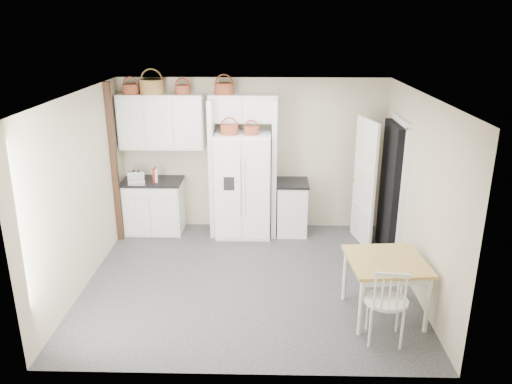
{
  "coord_description": "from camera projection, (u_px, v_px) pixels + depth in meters",
  "views": [
    {
      "loc": [
        0.26,
        -6.27,
        3.48
      ],
      "look_at": [
        0.09,
        0.4,
        1.18
      ],
      "focal_mm": 35.0,
      "sensor_mm": 36.0,
      "label": 1
    }
  ],
  "objects": [
    {
      "name": "ceiling",
      "position": [
        248.0,
        95.0,
        6.22
      ],
      "size": [
        4.5,
        4.5,
        0.0
      ],
      "primitive_type": "plane",
      "color": "white",
      "rests_on": "wall_back"
    },
    {
      "name": "dining_table",
      "position": [
        384.0,
        287.0,
        6.12
      ],
      "size": [
        0.98,
        0.98,
        0.75
      ],
      "primitive_type": "cube",
      "rotation": [
        0.0,
        0.0,
        0.09
      ],
      "color": "#A17C42",
      "rests_on": "floor"
    },
    {
      "name": "base_cab_left",
      "position": [
        154.0,
        207.0,
        8.57
      ],
      "size": [
        0.96,
        0.6,
        0.89
      ],
      "primitive_type": "cube",
      "color": "silver",
      "rests_on": "floor"
    },
    {
      "name": "basket_fridge_a",
      "position": [
        229.0,
        130.0,
        7.94
      ],
      "size": [
        0.28,
        0.28,
        0.15
      ],
      "primitive_type": "cylinder",
      "color": "maroon",
      "rests_on": "refrigerator"
    },
    {
      "name": "fridge_panel_right",
      "position": [
        274.0,
        168.0,
        8.29
      ],
      "size": [
        0.08,
        0.6,
        2.3
      ],
      "primitive_type": "cube",
      "color": "silver",
      "rests_on": "floor"
    },
    {
      "name": "refrigerator",
      "position": [
        243.0,
        185.0,
        8.34
      ],
      "size": [
        0.91,
        0.73,
        1.75
      ],
      "primitive_type": "cube",
      "color": "white",
      "rests_on": "floor"
    },
    {
      "name": "basket_upper_a",
      "position": [
        131.0,
        89.0,
        8.05
      ],
      "size": [
        0.27,
        0.27,
        0.15
      ],
      "primitive_type": "cylinder",
      "color": "maroon",
      "rests_on": "upper_cabinet"
    },
    {
      "name": "counter_left",
      "position": [
        152.0,
        181.0,
        8.42
      ],
      "size": [
        1.0,
        0.64,
        0.04
      ],
      "primitive_type": "cube",
      "color": "black",
      "rests_on": "base_cab_left"
    },
    {
      "name": "windsor_chair",
      "position": [
        386.0,
        301.0,
        5.59
      ],
      "size": [
        0.53,
        0.49,
        1.0
      ],
      "primitive_type": "cube",
      "rotation": [
        0.0,
        0.0,
        -0.1
      ],
      "color": "silver",
      "rests_on": "floor"
    },
    {
      "name": "doorway_void",
      "position": [
        392.0,
        190.0,
        7.63
      ],
      "size": [
        0.18,
        0.85,
        2.05
      ],
      "primitive_type": "cube",
      "color": "black",
      "rests_on": "floor"
    },
    {
      "name": "wall_left",
      "position": [
        81.0,
        192.0,
        6.7
      ],
      "size": [
        0.0,
        4.0,
        4.0
      ],
      "primitive_type": "plane",
      "rotation": [
        1.57,
        0.0,
        1.57
      ],
      "color": "#C1B69D",
      "rests_on": "floor"
    },
    {
      "name": "cookbook_cream",
      "position": [
        156.0,
        175.0,
        8.3
      ],
      "size": [
        0.06,
        0.15,
        0.22
      ],
      "primitive_type": "cube",
      "rotation": [
        0.0,
        0.0,
        0.16
      ],
      "color": "silver",
      "rests_on": "counter_left"
    },
    {
      "name": "basket_upper_c",
      "position": [
        183.0,
        90.0,
        8.03
      ],
      "size": [
        0.25,
        0.25,
        0.14
      ],
      "primitive_type": "cylinder",
      "color": "maroon",
      "rests_on": "upper_cabinet"
    },
    {
      "name": "cookbook_red",
      "position": [
        155.0,
        175.0,
        8.3
      ],
      "size": [
        0.04,
        0.16,
        0.23
      ],
      "primitive_type": "cube",
      "rotation": [
        0.0,
        0.0,
        -0.05
      ],
      "color": "#A01817",
      "rests_on": "counter_left"
    },
    {
      "name": "upper_cabinet",
      "position": [
        162.0,
        122.0,
        8.21
      ],
      "size": [
        1.4,
        0.34,
        0.9
      ],
      "primitive_type": "cube",
      "color": "silver",
      "rests_on": "wall_back"
    },
    {
      "name": "fridge_panel_left",
      "position": [
        213.0,
        168.0,
        8.32
      ],
      "size": [
        0.08,
        0.6,
        2.3
      ],
      "primitive_type": "cube",
      "color": "silver",
      "rests_on": "floor"
    },
    {
      "name": "basket_bridge_a",
      "position": [
        224.0,
        89.0,
        8.01
      ],
      "size": [
        0.31,
        0.31,
        0.18
      ],
      "primitive_type": "cylinder",
      "color": "maroon",
      "rests_on": "bridge_cabinet"
    },
    {
      "name": "basket_upper_b",
      "position": [
        152.0,
        87.0,
        8.03
      ],
      "size": [
        0.39,
        0.39,
        0.23
      ],
      "primitive_type": "cylinder",
      "color": "brown",
      "rests_on": "upper_cabinet"
    },
    {
      "name": "counter_right",
      "position": [
        292.0,
        183.0,
        8.37
      ],
      "size": [
        0.54,
        0.64,
        0.04
      ],
      "primitive_type": "cube",
      "color": "black",
      "rests_on": "base_cab_right"
    },
    {
      "name": "trim_post",
      "position": [
        114.0,
        164.0,
        7.97
      ],
      "size": [
        0.09,
        0.09,
        2.6
      ],
      "primitive_type": "cube",
      "color": "black",
      "rests_on": "floor"
    },
    {
      "name": "base_cab_right",
      "position": [
        292.0,
        208.0,
        8.52
      ],
      "size": [
        0.5,
        0.6,
        0.88
      ],
      "primitive_type": "cube",
      "color": "silver",
      "rests_on": "floor"
    },
    {
      "name": "bridge_cabinet",
      "position": [
        243.0,
        108.0,
        8.11
      ],
      "size": [
        1.12,
        0.34,
        0.45
      ],
      "primitive_type": "cube",
      "color": "silver",
      "rests_on": "wall_back"
    },
    {
      "name": "basket_fridge_b",
      "position": [
        251.0,
        131.0,
        7.94
      ],
      "size": [
        0.24,
        0.24,
        0.13
      ],
      "primitive_type": "cylinder",
      "color": "maroon",
      "rests_on": "refrigerator"
    },
    {
      "name": "wall_back",
      "position": [
        253.0,
        155.0,
        8.53
      ],
      "size": [
        4.5,
        0.0,
        4.5
      ],
      "primitive_type": "plane",
      "rotation": [
        1.57,
        0.0,
        0.0
      ],
      "color": "#C1B69D",
      "rests_on": "floor"
    },
    {
      "name": "wall_right",
      "position": [
        418.0,
        194.0,
        6.59
      ],
      "size": [
        0.0,
        4.0,
        4.0
      ],
      "primitive_type": "plane",
      "rotation": [
        1.57,
        0.0,
        -1.57
      ],
      "color": "#C1B69D",
      "rests_on": "floor"
    },
    {
      "name": "door_slab",
      "position": [
        364.0,
        183.0,
        7.95
      ],
      "size": [
        0.21,
        0.79,
        2.05
      ],
      "primitive_type": "cube",
      "rotation": [
        0.0,
        0.0,
        -1.36
      ],
      "color": "white",
      "rests_on": "floor"
    },
    {
      "name": "floor",
      "position": [
        249.0,
        280.0,
        7.07
      ],
      "size": [
        4.5,
        4.5,
        0.0
      ],
      "primitive_type": "plane",
      "color": "#262527",
      "rests_on": "ground"
    },
    {
      "name": "toaster",
      "position": [
        136.0,
        176.0,
        8.29
      ],
      "size": [
        0.29,
        0.2,
        0.19
      ],
      "primitive_type": "cube",
      "rotation": [
        0.0,
        0.0,
        0.15
      ],
      "color": "silver",
      "rests_on": "counter_left"
    }
  ]
}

